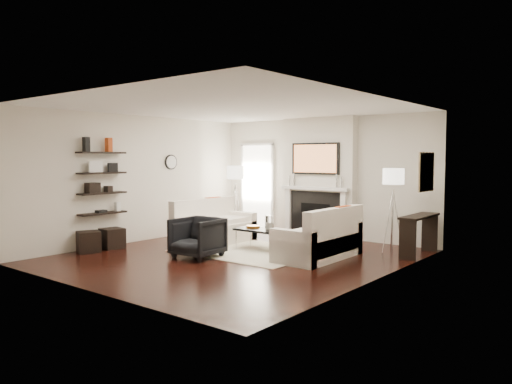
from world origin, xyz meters
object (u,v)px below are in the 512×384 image
Objects in this scene: loveseat_left_base at (215,233)px; lamp_right_shade at (393,176)px; loveseat_right_base at (318,247)px; armchair at (197,236)px; coffee_table at (263,230)px; ottoman_near at (112,238)px; lamp_left_shade at (235,172)px.

lamp_right_shade is at bearing 22.99° from loveseat_left_base.
armchair reaches higher than loveseat_right_base.
lamp_right_shade reaches higher than loveseat_right_base.
armchair reaches higher than coffee_table.
ottoman_near is (-4.52, -3.10, -1.25)m from lamp_right_shade.
loveseat_right_base is 4.50× the size of ottoman_near.
loveseat_left_base is at bearing 179.74° from coffee_table.
coffee_table is 2.75× the size of ottoman_near.
coffee_table is 3.02m from ottoman_near.
loveseat_left_base is 3.81m from lamp_right_shade.
lamp_left_shade reaches higher than ottoman_near.
loveseat_left_base is 1.00× the size of loveseat_right_base.
lamp_left_shade is (-1.87, 1.34, 1.05)m from coffee_table.
ottoman_near is (-3.72, -1.72, -0.01)m from loveseat_right_base.
armchair is (-1.74, -1.31, 0.19)m from loveseat_right_base.
lamp_left_shade and lamp_right_shade have the same top height.
armchair is 1.99× the size of lamp_right_shade.
lamp_left_shade is 3.33m from ottoman_near.
loveseat_left_base is 2.08m from ottoman_near.
ottoman_near is (-1.20, -1.69, -0.01)m from loveseat_left_base.
loveseat_right_base is at bearing 24.87° from ottoman_near.
lamp_left_shade is 1.00× the size of ottoman_near.
loveseat_right_base is 4.50× the size of lamp_right_shade.
armchair reaches higher than loveseat_left_base.
loveseat_left_base and loveseat_right_base have the same top height.
coffee_table is 2.69m from lamp_right_shade.
lamp_left_shade is 1.00× the size of lamp_right_shade.
lamp_left_shade reaches higher than armchair.
lamp_right_shade is 1.00× the size of ottoman_near.
loveseat_left_base is at bearing 54.69° from ottoman_near.
loveseat_right_base is at bearing 0.66° from loveseat_left_base.
lamp_left_shade is (-0.58, 1.33, 1.24)m from loveseat_left_base.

